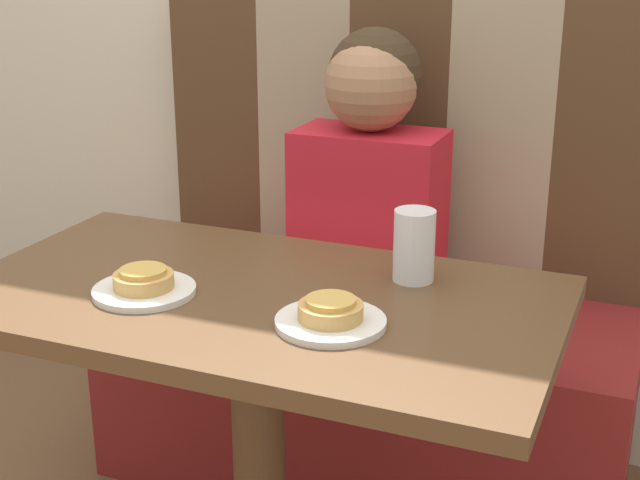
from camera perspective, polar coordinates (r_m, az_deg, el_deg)
booth_seat at (r=2.32m, az=2.92°, el=-9.49°), size 1.30×0.56×0.50m
booth_backrest at (r=2.32m, az=5.18°, el=6.65°), size 1.30×0.08×0.73m
dining_table at (r=1.64m, az=-4.10°, el=-6.76°), size 1.08×0.61×0.75m
person at (r=2.11m, az=3.24°, el=4.96°), size 0.35×0.24×0.66m
plate_left at (r=1.62m, az=-11.18°, el=-3.19°), size 0.18×0.18×0.01m
plate_right at (r=1.46m, az=0.68°, el=-5.27°), size 0.18×0.18×0.01m
pizza_left at (r=1.61m, az=-11.23°, el=-2.46°), size 0.11×0.11×0.04m
pizza_right at (r=1.45m, az=0.68°, el=-4.47°), size 0.11×0.11×0.04m
drinking_cup at (r=1.64m, az=6.04°, el=-0.36°), size 0.08×0.08×0.13m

